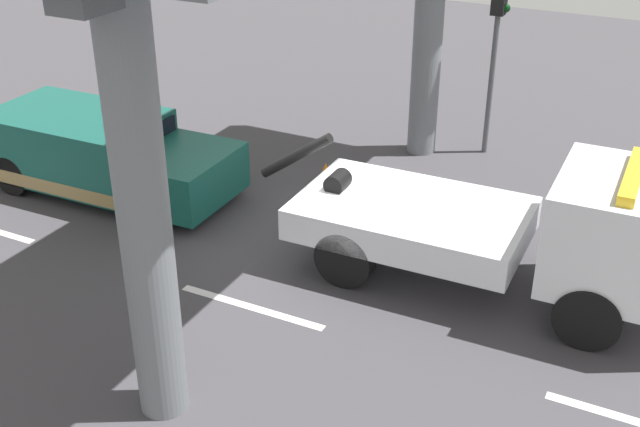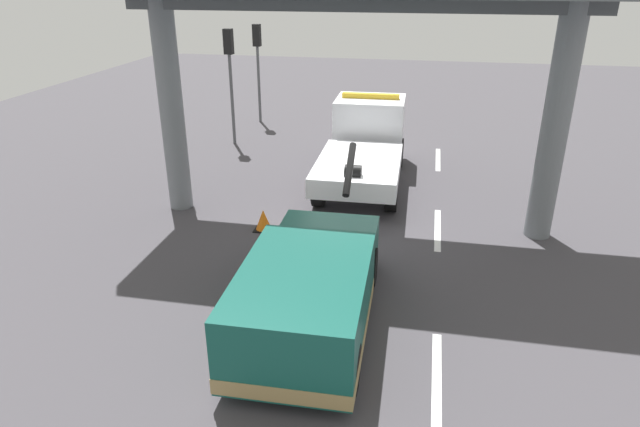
# 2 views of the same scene
# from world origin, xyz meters

# --- Properties ---
(ground_plane) EXTENTS (60.00, 40.00, 0.10)m
(ground_plane) POSITION_xyz_m (0.00, 0.00, -0.05)
(ground_plane) COLOR #423F44
(lane_stripe_west) EXTENTS (2.60, 0.16, 0.01)m
(lane_stripe_west) POSITION_xyz_m (-6.00, -2.39, 0.00)
(lane_stripe_west) COLOR silver
(lane_stripe_west) RESTS_ON ground
(lane_stripe_mid) EXTENTS (2.60, 0.16, 0.01)m
(lane_stripe_mid) POSITION_xyz_m (0.00, -2.39, 0.00)
(lane_stripe_mid) COLOR silver
(lane_stripe_mid) RESTS_ON ground
(lane_stripe_east) EXTENTS (2.60, 0.16, 0.01)m
(lane_stripe_east) POSITION_xyz_m (6.00, -2.39, 0.00)
(lane_stripe_east) COLOR silver
(lane_stripe_east) RESTS_ON ground
(tow_truck_white) EXTENTS (7.27, 2.50, 2.46)m
(tow_truck_white) POSITION_xyz_m (3.71, 0.02, 1.20)
(tow_truck_white) COLOR white
(tow_truck_white) RESTS_ON ground
(towed_van_green) EXTENTS (5.23, 2.29, 1.58)m
(towed_van_green) POSITION_xyz_m (-4.98, -0.00, 0.78)
(towed_van_green) COLOR #145147
(towed_van_green) RESTS_ON ground
(traffic_light_near) EXTENTS (0.39, 0.32, 4.06)m
(traffic_light_near) POSITION_xyz_m (1.52, 5.48, 2.97)
(traffic_light_near) COLOR #515456
(traffic_light_near) RESTS_ON ground
(traffic_light_far) EXTENTS (0.39, 0.32, 4.32)m
(traffic_light_far) POSITION_xyz_m (6.52, 5.48, 3.15)
(traffic_light_far) COLOR #515456
(traffic_light_far) RESTS_ON ground
(traffic_light_mid) EXTENTS (0.39, 0.32, 4.18)m
(traffic_light_mid) POSITION_xyz_m (10.02, 5.48, 3.05)
(traffic_light_mid) COLOR #515456
(traffic_light_mid) RESTS_ON ground
(traffic_cone_orange) EXTENTS (0.48, 0.48, 0.57)m
(traffic_cone_orange) POSITION_xyz_m (-0.91, 2.11, 0.27)
(traffic_cone_orange) COLOR orange
(traffic_cone_orange) RESTS_ON ground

